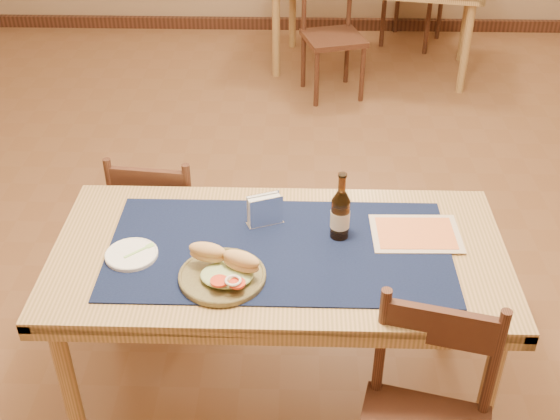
{
  "coord_description": "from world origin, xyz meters",
  "views": [
    {
      "loc": [
        0.06,
        -2.75,
        2.26
      ],
      "look_at": [
        0.0,
        -0.7,
        0.85
      ],
      "focal_mm": 45.0,
      "sensor_mm": 36.0,
      "label": 1
    }
  ],
  "objects_px": {
    "chair_main_far": "(164,223)",
    "beer_bottle": "(340,214)",
    "main_table": "(279,268)",
    "napkin_holder": "(265,211)",
    "sandwich_plate": "(224,272)"
  },
  "relations": [
    {
      "from": "chair_main_far",
      "to": "beer_bottle",
      "type": "distance_m",
      "value": 1.0
    },
    {
      "from": "napkin_holder",
      "to": "chair_main_far",
      "type": "bearing_deg",
      "value": 137.42
    },
    {
      "from": "main_table",
      "to": "chair_main_far",
      "type": "bearing_deg",
      "value": 132.24
    },
    {
      "from": "chair_main_far",
      "to": "beer_bottle",
      "type": "height_order",
      "value": "beer_bottle"
    },
    {
      "from": "main_table",
      "to": "beer_bottle",
      "type": "bearing_deg",
      "value": 20.26
    },
    {
      "from": "napkin_holder",
      "to": "sandwich_plate",
      "type": "bearing_deg",
      "value": -110.74
    },
    {
      "from": "chair_main_far",
      "to": "beer_bottle",
      "type": "xyz_separation_m",
      "value": [
        0.75,
        -0.51,
        0.42
      ]
    },
    {
      "from": "napkin_holder",
      "to": "main_table",
      "type": "bearing_deg",
      "value": -69.31
    },
    {
      "from": "chair_main_far",
      "to": "sandwich_plate",
      "type": "relative_size",
      "value": 2.84
    },
    {
      "from": "main_table",
      "to": "sandwich_plate",
      "type": "distance_m",
      "value": 0.27
    },
    {
      "from": "main_table",
      "to": "sandwich_plate",
      "type": "bearing_deg",
      "value": -136.16
    },
    {
      "from": "main_table",
      "to": "napkin_holder",
      "type": "xyz_separation_m",
      "value": [
        -0.06,
        0.15,
        0.14
      ]
    },
    {
      "from": "main_table",
      "to": "chair_main_far",
      "type": "height_order",
      "value": "chair_main_far"
    },
    {
      "from": "chair_main_far",
      "to": "beer_bottle",
      "type": "relative_size",
      "value": 3.18
    },
    {
      "from": "chair_main_far",
      "to": "napkin_holder",
      "type": "relative_size",
      "value": 5.82
    }
  ]
}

